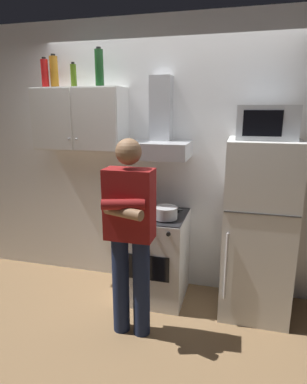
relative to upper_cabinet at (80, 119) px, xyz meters
name	(u,v)px	position (x,y,z in m)	size (l,w,h in m)	color
ground_plane	(154,309)	(0.85, -0.37, -1.75)	(7.00, 7.00, 0.00)	olive
back_wall_tiled	(169,159)	(0.85, 0.23, -0.40)	(4.80, 0.10, 2.70)	white
upper_cabinet	(80,119)	(0.00, 0.00, 0.00)	(0.90, 0.37, 0.60)	white
stove_oven	(155,256)	(0.80, -0.13, -1.32)	(0.60, 0.62, 0.87)	white
range_hood	(159,136)	(0.80, 0.00, -0.15)	(0.60, 0.44, 0.75)	#B7BABF
refrigerator	(258,230)	(1.75, -0.12, -0.95)	(0.60, 0.62, 1.60)	white
microwave	(266,122)	(1.75, -0.11, -0.01)	(0.48, 0.37, 0.28)	#B7BABF
person_standing	(130,232)	(0.75, -0.73, -0.85)	(0.38, 0.33, 1.64)	#192342
cooking_pot	(166,213)	(0.93, -0.24, -0.82)	(0.32, 0.22, 0.11)	#B7BABF
bottle_olive_oil	(74,76)	(-0.04, -0.01, 0.41)	(0.06, 0.06, 0.23)	#4C6B19
bottle_wine_green	(99,68)	(0.24, -0.03, 0.47)	(0.08, 0.08, 0.35)	#19471E
bottle_soda_red	(45,73)	(-0.34, -0.03, 0.43)	(0.07, 0.07, 0.28)	red
bottle_liquor_amber	(54,72)	(-0.25, -0.01, 0.45)	(0.08, 0.08, 0.31)	#B7721E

